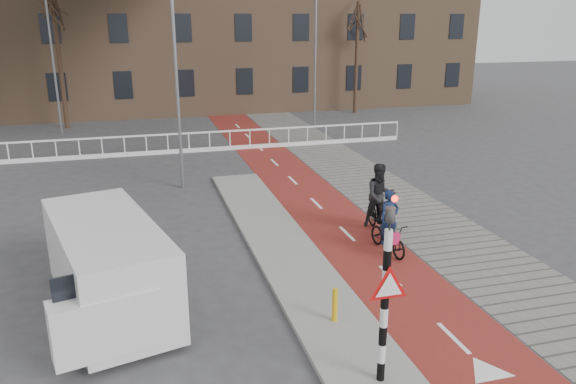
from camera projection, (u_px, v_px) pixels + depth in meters
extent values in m
plane|color=#38383A|center=(367.00, 324.00, 12.10)|extent=(120.00, 120.00, 0.00)
cube|color=maroon|center=(300.00, 187.00, 21.66)|extent=(2.50, 60.00, 0.01)
cube|color=slate|center=(367.00, 182.00, 22.38)|extent=(3.00, 60.00, 0.01)
cube|color=gray|center=(286.00, 253.00, 15.57)|extent=(1.80, 16.00, 0.12)
cylinder|color=black|center=(384.00, 308.00, 9.64)|extent=(0.14, 0.14, 2.88)
imported|color=black|center=(390.00, 207.00, 9.08)|extent=(0.13, 0.16, 0.80)
cylinder|color=#FF0C05|center=(395.00, 199.00, 8.90)|extent=(0.11, 0.02, 0.11)
cylinder|color=#D39F0B|center=(335.00, 305.00, 11.90)|extent=(0.12, 0.12, 0.75)
imported|color=black|center=(388.00, 237.00, 15.64)|extent=(0.80, 1.76, 0.90)
imported|color=#111D3C|center=(389.00, 218.00, 15.46)|extent=(0.61, 0.44, 1.56)
cube|color=#C81C53|center=(395.00, 238.00, 15.06)|extent=(0.26, 0.18, 0.29)
imported|color=black|center=(379.00, 214.00, 16.89)|extent=(0.75, 2.11, 1.24)
imported|color=black|center=(380.00, 196.00, 16.71)|extent=(1.00, 0.81, 1.95)
cube|color=silver|center=(108.00, 265.00, 12.35)|extent=(3.06, 5.19, 1.94)
cube|color=#1D8833|center=(61.00, 274.00, 12.13)|extent=(0.77, 3.02, 0.55)
cube|color=#1D8833|center=(154.00, 264.00, 12.63)|extent=(0.77, 3.02, 0.55)
cube|color=black|center=(103.00, 291.00, 10.32)|extent=(1.71, 0.47, 0.90)
cylinder|color=black|center=(88.00, 342.00, 10.82)|extent=(0.40, 0.72, 0.68)
cylinder|color=black|center=(170.00, 320.00, 11.60)|extent=(0.40, 0.72, 0.68)
cylinder|color=black|center=(61.00, 276.00, 13.57)|extent=(0.40, 0.72, 0.68)
cylinder|color=black|center=(129.00, 262.00, 14.34)|extent=(0.40, 0.72, 0.68)
cube|color=silver|center=(124.00, 137.00, 26.15)|extent=(28.00, 0.08, 0.08)
cube|color=silver|center=(125.00, 154.00, 26.40)|extent=(28.00, 0.10, 0.20)
cube|color=#7F6047|center=(147.00, 21.00, 38.92)|extent=(46.00, 10.00, 12.00)
cylinder|color=black|center=(60.00, 61.00, 31.88)|extent=(0.27, 0.27, 7.78)
cylinder|color=black|center=(357.00, 59.00, 37.21)|extent=(0.24, 0.24, 7.21)
cylinder|color=slate|center=(176.00, 76.00, 20.37)|extent=(0.12, 0.12, 8.51)
cylinder|color=slate|center=(53.00, 56.00, 30.19)|extent=(0.12, 0.12, 8.55)
cylinder|color=slate|center=(315.00, 52.00, 32.24)|extent=(0.12, 0.12, 8.64)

